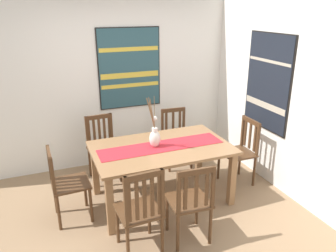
# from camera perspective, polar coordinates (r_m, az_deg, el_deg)

# --- Properties ---
(ground_plane) EXTENTS (6.40, 6.40, 0.03)m
(ground_plane) POSITION_cam_1_polar(r_m,az_deg,el_deg) (4.04, -1.57, -16.42)
(ground_plane) COLOR #8E7051
(wall_back) EXTENTS (6.40, 0.12, 2.70)m
(wall_back) POSITION_cam_1_polar(r_m,az_deg,el_deg) (5.14, -9.11, 8.20)
(wall_back) COLOR silver
(wall_back) RESTS_ON ground_plane
(wall_side) EXTENTS (0.12, 6.40, 2.70)m
(wall_side) POSITION_cam_1_polar(r_m,az_deg,el_deg) (4.39, 21.72, 4.98)
(wall_side) COLOR silver
(wall_side) RESTS_ON ground_plane
(dining_table) EXTENTS (1.71, 1.06, 0.75)m
(dining_table) POSITION_cam_1_polar(r_m,az_deg,el_deg) (4.12, -1.16, -4.89)
(dining_table) COLOR #8E6642
(dining_table) RESTS_ON ground_plane
(table_runner) EXTENTS (1.57, 0.36, 0.01)m
(table_runner) POSITION_cam_1_polar(r_m,az_deg,el_deg) (4.08, -1.17, -3.56)
(table_runner) COLOR #B7232D
(table_runner) RESTS_ON dining_table
(centerpiece_vase) EXTENTS (0.20, 0.23, 0.67)m
(centerpiece_vase) POSITION_cam_1_polar(r_m,az_deg,el_deg) (4.01, -2.33, -1.91)
(centerpiece_vase) COLOR silver
(centerpiece_vase) RESTS_ON dining_table
(chair_0) EXTENTS (0.45, 0.45, 0.90)m
(chair_0) POSITION_cam_1_polar(r_m,az_deg,el_deg) (5.13, 1.38, -1.81)
(chair_0) COLOR #4C301C
(chair_0) RESTS_ON ground_plane
(chair_1) EXTENTS (0.43, 0.43, 0.91)m
(chair_1) POSITION_cam_1_polar(r_m,az_deg,el_deg) (3.99, -17.56, -9.40)
(chair_1) COLOR #4C301C
(chair_1) RESTS_ON ground_plane
(chair_2) EXTENTS (0.45, 0.45, 0.93)m
(chair_2) POSITION_cam_1_polar(r_m,az_deg,el_deg) (3.49, 3.96, -13.01)
(chair_2) COLOR #4C301C
(chair_2) RESTS_ON ground_plane
(chair_3) EXTENTS (0.44, 0.44, 0.98)m
(chair_3) POSITION_cam_1_polar(r_m,az_deg,el_deg) (3.32, -4.81, -14.40)
(chair_3) COLOR #4C301C
(chair_3) RESTS_ON ground_plane
(chair_4) EXTENTS (0.44, 0.44, 0.93)m
(chair_4) POSITION_cam_1_polar(r_m,az_deg,el_deg) (4.81, -11.38, -3.47)
(chair_4) COLOR #4C301C
(chair_4) RESTS_ON ground_plane
(chair_5) EXTENTS (0.42, 0.42, 0.94)m
(chair_5) POSITION_cam_1_polar(r_m,az_deg,el_deg) (4.71, 12.61, -4.23)
(chair_5) COLOR #4C301C
(chair_5) RESTS_ON ground_plane
(painting_on_back_wall) EXTENTS (0.97, 0.05, 1.22)m
(painting_on_back_wall) POSITION_cam_1_polar(r_m,az_deg,el_deg) (5.10, -6.74, 9.99)
(painting_on_back_wall) COLOR black
(painting_on_side_wall) EXTENTS (0.05, 0.90, 1.32)m
(painting_on_side_wall) POSITION_cam_1_polar(r_m,az_deg,el_deg) (4.69, 17.12, 7.32)
(painting_on_side_wall) COLOR black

